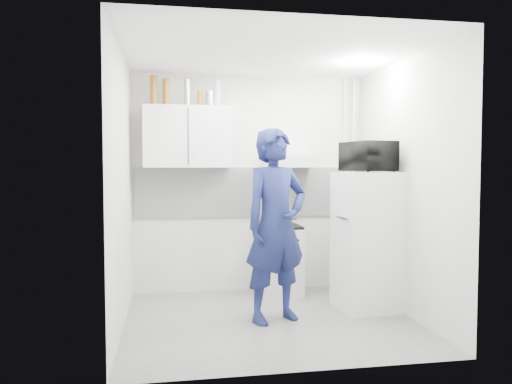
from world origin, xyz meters
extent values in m
plane|color=slate|center=(0.00, 0.00, 0.00)|extent=(2.80, 2.80, 0.00)
plane|color=white|center=(0.00, 0.00, 2.60)|extent=(2.80, 2.80, 0.00)
plane|color=silver|center=(0.00, 1.25, 1.30)|extent=(2.80, 0.00, 2.80)
plane|color=silver|center=(-1.40, 0.00, 1.30)|extent=(0.00, 2.60, 2.60)
plane|color=silver|center=(1.40, 0.00, 1.30)|extent=(0.00, 2.60, 2.60)
imported|color=#161D4C|center=(0.06, -0.01, 0.94)|extent=(0.81, 0.68, 1.88)
cube|color=silver|center=(0.32, 1.00, 0.39)|extent=(0.49, 0.49, 0.79)
cube|color=white|center=(1.10, 0.22, 0.73)|extent=(0.65, 0.65, 1.45)
cube|color=black|center=(0.32, 1.00, 0.80)|extent=(0.47, 0.47, 0.03)
cylinder|color=silver|center=(0.29, 0.94, 0.86)|extent=(0.17, 0.17, 0.09)
imported|color=black|center=(1.10, 0.22, 1.61)|extent=(0.64, 0.49, 0.32)
cylinder|color=brown|center=(-1.13, 1.07, 2.37)|extent=(0.08, 0.08, 0.34)
cylinder|color=brown|center=(-0.99, 1.07, 2.35)|extent=(0.08, 0.08, 0.31)
cylinder|color=silver|center=(-0.75, 1.07, 2.35)|extent=(0.07, 0.07, 0.31)
cylinder|color=brown|center=(-0.60, 1.07, 2.29)|extent=(0.07, 0.07, 0.18)
cylinder|color=silver|center=(-0.49, 1.07, 2.29)|extent=(0.10, 0.10, 0.18)
cylinder|color=#B2B7BC|center=(-0.40, 1.07, 2.36)|extent=(0.08, 0.08, 0.31)
cube|color=white|center=(-0.75, 1.07, 1.85)|extent=(1.00, 0.35, 0.70)
cube|color=silver|center=(0.45, 1.00, 1.57)|extent=(0.60, 0.50, 0.14)
cube|color=white|center=(0.00, 1.24, 1.20)|extent=(2.74, 0.03, 0.60)
cylinder|color=silver|center=(1.30, 1.17, 1.30)|extent=(0.05, 0.05, 2.60)
cylinder|color=silver|center=(1.18, 1.17, 1.30)|extent=(0.04, 0.04, 2.60)
cylinder|color=white|center=(1.00, 0.20, 2.57)|extent=(0.10, 0.10, 0.02)
camera|label=1|loc=(-0.96, -4.74, 1.52)|focal=35.00mm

